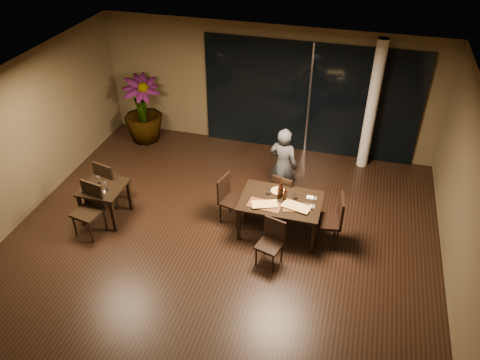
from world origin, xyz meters
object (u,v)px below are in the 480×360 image
Objects in this scene: side_table at (104,192)px; chair_main_near at (272,240)px; chair_main_far at (284,192)px; bottle_c at (282,189)px; bottle_b at (285,194)px; bottle_a at (280,191)px; chair_side_near at (90,206)px; potted_plant at (143,110)px; chair_main_left at (229,197)px; chair_side_far at (110,181)px; chair_main_right at (333,218)px; main_table at (281,203)px; diner at (283,165)px.

chair_main_near is at bearing -5.43° from side_table.
chair_main_far is 0.63m from bottle_c.
chair_main_near is at bearing -94.01° from bottle_b.
bottle_c is at bearing 72.04° from bottle_a.
potted_plant reaches higher than chair_side_near.
bottle_b is at bearing -81.97° from chair_main_left.
chair_side_far is at bearing -177.90° from bottle_a.
bottle_c is at bearing 28.00° from chair_side_near.
chair_side_near is (-4.44, -0.87, 0.00)m from chair_main_right.
bottle_a is (-0.04, 0.06, 0.24)m from main_table.
potted_plant reaches higher than bottle_c.
chair_side_near is 0.63× the size of diner.
chair_main_near is 1.24m from chair_main_right.
chair_side_near is at bearing -97.52° from side_table.
chair_side_far is 0.86m from chair_side_near.
potted_plant is (-4.02, 3.40, 0.35)m from chair_main_near.
main_table is at bearing -53.99° from bottle_a.
bottle_a reaches higher than chair_main_left.
chair_main_left is 0.92× the size of chair_side_near.
main_table is 0.63m from chair_main_far.
potted_plant is (-0.55, 3.51, 0.25)m from chair_side_near.
chair_side_far is at bearing -176.83° from bottle_c.
chair_main_right is (0.98, -0.05, -0.09)m from main_table.
chair_main_right is 1.07m from bottle_c.
chair_main_left is at bearing 34.19° from chair_side_near.
chair_main_right is at bearing -6.26° from bottle_a.
diner is at bearing 111.49° from chair_main_near.
chair_main_right is at bearing -80.98° from chair_main_left.
side_table is 0.83× the size of chair_main_left.
bottle_b is 0.96× the size of bottle_c.
bottle_c is at bearing 111.67° from diner.
chair_main_far is 1.22m from chair_main_right.
chair_main_left reaches higher than chair_main_near.
main_table is at bearing -82.39° from chair_main_left.
bottle_b is at bearing 115.37° from chair_main_far.
main_table is at bearing -102.09° from chair_main_right.
chair_main_right is (2.02, -0.16, 0.04)m from chair_main_left.
bottle_b is (0.12, -0.60, 0.40)m from chair_main_far.
chair_side_far is at bearing 30.83° from diner.
chair_main_right reaches higher than side_table.
chair_main_near is 3.61m from chair_side_far.
diner reaches higher than side_table.
chair_main_near is 1.04m from bottle_c.
diner reaches higher than chair_side_near.
chair_side_far is (-3.52, -0.07, -0.10)m from main_table.
bottle_b is at bearing -102.38° from chair_main_right.
chair_main_right is 0.96m from bottle_b.
bottle_a reaches higher than main_table.
diner is at bearing -59.72° from chair_main_far.
chair_main_far is 2.72× the size of bottle_a.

